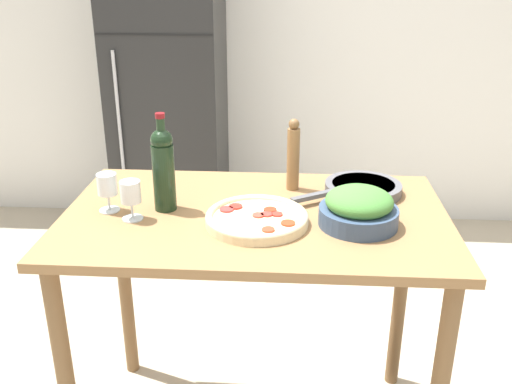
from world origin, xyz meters
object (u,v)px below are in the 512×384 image
Objects in this scene: wine_bottle at (163,167)px; wine_glass_far at (107,187)px; wine_glass_near at (131,194)px; salad_bowl at (359,209)px; homemade_pizza at (257,218)px; pepper_mill at (293,156)px; refrigerator at (169,96)px; cast_iron_skillet at (362,188)px.

wine_glass_far is (-0.19, -0.03, -0.06)m from wine_bottle.
wine_glass_near is 0.52× the size of salad_bowl.
wine_glass_far is at bearing 172.20° from homemade_pizza.
homemade_pizza is at bearing -110.02° from pepper_mill.
refrigerator is 1.74m from pepper_mill.
refrigerator is at bearing 123.76° from cast_iron_skillet.
cast_iron_skillet is (0.04, 0.28, -0.04)m from salad_bowl.
pepper_mill is (0.79, -1.54, 0.14)m from refrigerator.
homemade_pizza is (0.68, -1.85, 0.03)m from refrigerator.
wine_glass_far is 0.50× the size of pepper_mill.
wine_bottle is 0.36m from homemade_pizza.
cast_iron_skillet is (0.26, -0.02, -0.11)m from pepper_mill.
homemade_pizza is (-0.11, -0.31, -0.11)m from pepper_mill.
pepper_mill is 1.06× the size of salad_bowl.
cast_iron_skillet is (0.87, 0.22, -0.07)m from wine_glass_far.
wine_glass_far is at bearing -166.06° from cast_iron_skillet.
wine_glass_near reaches higher than cast_iron_skillet.
wine_glass_far is 0.83m from salad_bowl.
wine_bottle is 0.14m from wine_glass_near.
pepper_mill is 0.81× the size of homemade_pizza.
wine_glass_near is at bearing -81.78° from refrigerator.
homemade_pizza is at bearing -1.15° from wine_glass_near.
homemade_pizza is (0.32, -0.10, -0.13)m from wine_bottle.
refrigerator is 1.80m from wine_bottle.
cast_iron_skillet is (0.78, 0.28, -0.07)m from wine_glass_near.
refrigerator reaches higher than cast_iron_skillet.
wine_glass_far is (0.17, -1.78, 0.10)m from refrigerator.
refrigerator reaches higher than wine_glass_far.
salad_bowl is at bearing 1.97° from homemade_pizza.
salad_bowl is 0.28m from cast_iron_skillet.
pepper_mill is at bearing 125.39° from salad_bowl.
pepper_mill reaches higher than wine_glass_near.
cast_iron_skillet is at bearing 13.94° from wine_glass_far.
wine_bottle is at bearing -78.47° from refrigerator.
refrigerator is 1.86m from wine_glass_near.
salad_bowl is at bearing -98.91° from cast_iron_skillet.
cast_iron_skillet is at bearing 37.90° from homemade_pizza.
wine_bottle is 0.66m from salad_bowl.
wine_glass_near is (-0.09, -0.09, -0.06)m from wine_bottle.
homemade_pizza is at bearing -142.10° from cast_iron_skillet.
wine_bottle is at bearing 8.36° from wine_glass_far.
refrigerator is 1.97m from homemade_pizza.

